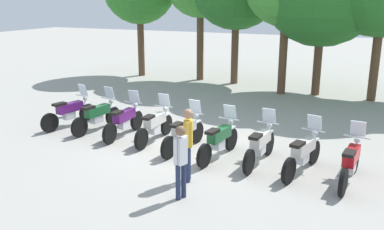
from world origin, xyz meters
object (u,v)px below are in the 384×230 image
Objects in this scene: person_1 at (181,157)px; motorcycle_5 at (219,140)px; motorcycle_3 at (155,125)px; motorcycle_4 at (184,133)px; motorcycle_8 at (351,162)px; motorcycle_7 at (303,153)px; motorcycle_0 at (70,112)px; motorcycle_2 at (124,120)px; motorcycle_1 at (97,115)px; motorcycle_6 at (260,145)px; person_0 at (188,139)px.

motorcycle_5 is at bearing 111.16° from person_1.
motorcycle_3 and motorcycle_4 have the same top height.
motorcycle_8 is at bearing 54.95° from person_1.
person_1 is (-2.16, -2.51, 0.45)m from motorcycle_7.
motorcycle_5 is (5.63, -0.68, 0.00)m from motorcycle_0.
motorcycle_2 and motorcycle_7 have the same top height.
motorcycle_2 is 4.74m from person_1.
motorcycle_1 is at bearing -77.17° from motorcycle_0.
motorcycle_4 is at bearing 132.76° from person_1.
motorcycle_6 is (5.63, -0.63, 0.00)m from motorcycle_1.
motorcycle_5 is 1.23× the size of person_0.
motorcycle_7 is (5.65, -0.67, 0.00)m from motorcycle_2.
person_0 is (-3.52, -1.47, 0.53)m from motorcycle_8.
person_0 is (-1.27, -1.77, 0.53)m from motorcycle_6.
motorcycle_5 is 1.00× the size of motorcycle_6.
person_1 reaches higher than motorcycle_7.
motorcycle_0 is 0.99× the size of motorcycle_8.
motorcycle_0 and motorcycle_2 have the same top height.
motorcycle_5 is (1.13, -0.17, 0.00)m from motorcycle_4.
motorcycle_1 is at bearing 163.30° from person_1.
motorcycle_7 is 2.93m from person_0.
motorcycle_0 and motorcycle_1 have the same top height.
motorcycle_5 is at bearing -102.38° from motorcycle_3.
person_1 is at bearing -149.77° from motorcycle_4.
motorcycle_3 is at bearing 79.88° from motorcycle_4.
motorcycle_0 and motorcycle_4 have the same top height.
person_1 reaches higher than motorcycle_5.
motorcycle_0 and motorcycle_5 have the same top height.
motorcycle_4 is at bearing 88.88° from motorcycle_5.
motorcycle_1 is 1.00× the size of motorcycle_4.
motorcycle_4 is 2.26m from motorcycle_6.
motorcycle_1 is at bearing 89.08° from motorcycle_8.
motorcycle_5 is 1.13m from motorcycle_6.
motorcycle_7 is at bearing -83.50° from motorcycle_0.
motorcycle_6 is (3.38, -0.44, 0.00)m from motorcycle_3.
motorcycle_7 is at bearing -94.33° from motorcycle_6.
motorcycle_4 is 1.00× the size of motorcycle_5.
motorcycle_2 is 1.00× the size of motorcycle_4.
motorcycle_7 is at bearing 68.30° from person_1.
motorcycle_1 is (1.12, 0.01, 0.00)m from motorcycle_0.
motorcycle_0 is 5.67m from motorcycle_5.
motorcycle_5 is at bearing 97.48° from motorcycle_6.
motorcycle_3 is 2.32m from motorcycle_5.
motorcycle_5 is 2.66m from person_1.
motorcycle_5 is (3.39, -0.56, 0.00)m from motorcycle_2.
motorcycle_4 is 1.23× the size of person_0.
motorcycle_1 is 1.32× the size of person_1.
motorcycle_0 is 6.63m from person_1.
motorcycle_0 is 1.12m from motorcycle_1.
motorcycle_4 is at bearing -91.39° from motorcycle_1.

